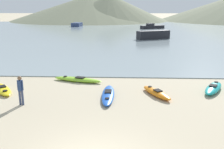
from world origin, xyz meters
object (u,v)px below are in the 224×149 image
object	(u,v)px
kayak_on_sand_0	(78,79)
moored_boat_0	(77,24)
kayak_on_sand_2	(3,89)
moored_boat_2	(152,27)
kayak_on_sand_4	(213,88)
kayak_on_sand_3	(108,95)
kayak_on_sand_1	(156,93)
moored_boat_1	(153,35)
person_near_foreground	(20,89)

from	to	relation	value
kayak_on_sand_0	moored_boat_0	size ratio (longest dim) A/B	0.93
kayak_on_sand_2	moored_boat_2	distance (m)	48.52
kayak_on_sand_0	kayak_on_sand_4	size ratio (longest dim) A/B	1.22
kayak_on_sand_3	moored_boat_0	bearing A→B (deg)	101.80
kayak_on_sand_1	kayak_on_sand_4	distance (m)	3.64
kayak_on_sand_2	kayak_on_sand_3	size ratio (longest dim) A/B	0.78
moored_boat_0	kayak_on_sand_1	bearing A→B (deg)	-75.30
kayak_on_sand_1	kayak_on_sand_2	xyz separation A→B (m)	(-9.11, 0.33, -0.03)
moored_boat_1	moored_boat_2	size ratio (longest dim) A/B	0.94
kayak_on_sand_4	moored_boat_2	distance (m)	45.92
kayak_on_sand_3	person_near_foreground	world-z (taller)	person_near_foreground
kayak_on_sand_1	kayak_on_sand_3	xyz separation A→B (m)	(-2.74, -0.39, -0.03)
kayak_on_sand_4	person_near_foreground	bearing A→B (deg)	-165.24
kayak_on_sand_2	moored_boat_1	world-z (taller)	moored_boat_1
kayak_on_sand_2	person_near_foreground	distance (m)	3.03
kayak_on_sand_1	kayak_on_sand_4	size ratio (longest dim) A/B	0.92
kayak_on_sand_3	moored_boat_2	world-z (taller)	moored_boat_2
kayak_on_sand_0	kayak_on_sand_1	bearing A→B (deg)	-28.02
kayak_on_sand_2	person_near_foreground	size ratio (longest dim) A/B	1.77
kayak_on_sand_0	kayak_on_sand_4	xyz separation A→B (m)	(8.48, -1.67, 0.04)
kayak_on_sand_3	person_near_foreground	xyz separation A→B (m)	(-4.37, -1.43, 0.75)
moored_boat_1	moored_boat_0	bearing A→B (deg)	122.31
kayak_on_sand_4	person_near_foreground	xyz separation A→B (m)	(-10.62, -2.80, 0.70)
kayak_on_sand_4	kayak_on_sand_1	bearing A→B (deg)	-164.44
kayak_on_sand_3	kayak_on_sand_4	world-z (taller)	kayak_on_sand_4
kayak_on_sand_4	moored_boat_1	xyz separation A→B (m)	(-0.84, 25.79, 0.52)
kayak_on_sand_0	person_near_foreground	bearing A→B (deg)	-115.66
kayak_on_sand_0	kayak_on_sand_4	world-z (taller)	kayak_on_sand_4
moored_boat_0	moored_boat_2	size ratio (longest dim) A/B	0.66
kayak_on_sand_2	moored_boat_1	size ratio (longest dim) A/B	0.51
moored_boat_0	kayak_on_sand_4	bearing A→B (deg)	-71.49
kayak_on_sand_2	kayak_on_sand_3	xyz separation A→B (m)	(6.37, -0.72, 0.00)
kayak_on_sand_3	kayak_on_sand_1	bearing A→B (deg)	8.14
kayak_on_sand_3	person_near_foreground	bearing A→B (deg)	-161.90
kayak_on_sand_0	kayak_on_sand_3	xyz separation A→B (m)	(2.23, -3.04, -0.01)
kayak_on_sand_1	person_near_foreground	size ratio (longest dim) A/B	1.72
kayak_on_sand_3	kayak_on_sand_4	bearing A→B (deg)	12.36
person_near_foreground	moored_boat_0	world-z (taller)	person_near_foreground
kayak_on_sand_1	person_near_foreground	world-z (taller)	person_near_foreground
moored_boat_0	moored_boat_1	xyz separation A→B (m)	(16.55, -26.17, 0.18)
moored_boat_2	kayak_on_sand_0	bearing A→B (deg)	-102.14
kayak_on_sand_1	moored_boat_2	xyz separation A→B (m)	(4.55, 46.88, 0.32)
kayak_on_sand_2	moored_boat_2	world-z (taller)	moored_boat_2
kayak_on_sand_3	moored_boat_2	xyz separation A→B (m)	(7.29, 47.28, 0.35)
person_near_foreground	moored_boat_0	xyz separation A→B (m)	(-6.77, 54.76, -0.36)
person_near_foreground	moored_boat_1	distance (m)	30.22
moored_boat_0	person_near_foreground	bearing A→B (deg)	-82.95
kayak_on_sand_2	kayak_on_sand_0	bearing A→B (deg)	29.24
kayak_on_sand_2	person_near_foreground	bearing A→B (deg)	-47.14
kayak_on_sand_0	kayak_on_sand_2	world-z (taller)	kayak_on_sand_0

